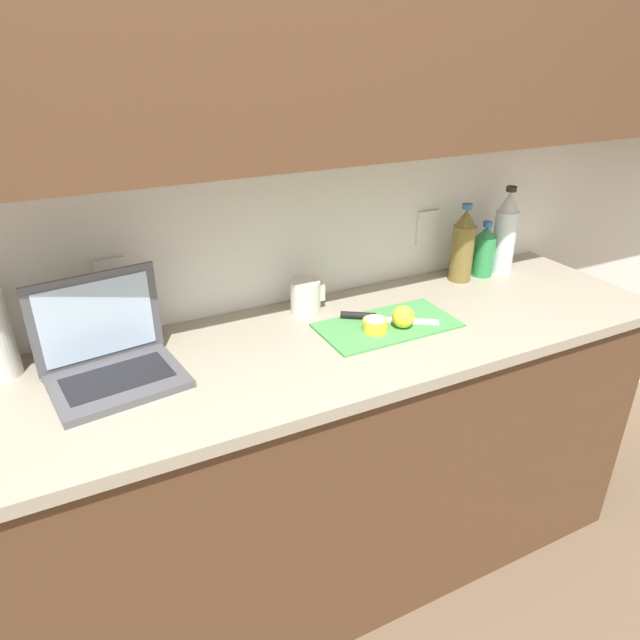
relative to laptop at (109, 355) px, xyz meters
name	(u,v)px	position (x,y,z in m)	size (l,w,h in m)	color
ground_plane	(287,583)	(0.43, -0.08, -0.99)	(12.00, 12.00, 0.00)	brown
wall_back	(236,105)	(0.43, 0.16, 0.57)	(5.20, 0.38, 2.60)	white
counter_unit	(278,480)	(0.41, -0.08, -0.52)	(2.52, 0.62, 0.93)	brown
laptop	(109,355)	(0.00, 0.00, 0.00)	(0.35, 0.29, 0.26)	#515156
cutting_board	(388,325)	(0.79, -0.08, -0.06)	(0.42, 0.22, 0.01)	#4C9E51
knife	(372,317)	(0.77, -0.03, -0.05)	(0.27, 0.19, 0.02)	silver
lemon_half_cut	(375,325)	(0.73, -0.10, -0.03)	(0.07, 0.07, 0.04)	yellow
lemon_whole_beside	(403,317)	(0.82, -0.12, -0.02)	(0.07, 0.07, 0.07)	yellow
bottle_green_soda	(463,246)	(1.23, 0.12, 0.07)	(0.08, 0.08, 0.28)	olive
bottle_oil_tall	(484,251)	(1.34, 0.12, 0.03)	(0.07, 0.07, 0.20)	#2D934C
bottle_water_clear	(505,233)	(1.42, 0.12, 0.09)	(0.08, 0.08, 0.32)	silver
measuring_cup	(306,297)	(0.62, 0.13, -0.01)	(0.12, 0.10, 0.11)	silver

